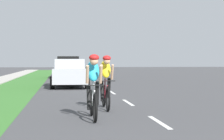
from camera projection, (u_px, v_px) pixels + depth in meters
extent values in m
plane|color=#424244|center=(99.00, 84.00, 22.25)|extent=(120.00, 120.00, 0.00)
cube|color=#38722D|center=(22.00, 85.00, 21.62)|extent=(2.50, 70.00, 0.01)
cube|color=white|center=(159.00, 122.00, 8.39)|extent=(0.12, 1.80, 0.01)
cube|color=white|center=(128.00, 102.00, 12.35)|extent=(0.12, 1.80, 0.01)
cube|color=white|center=(112.00, 92.00, 16.31)|extent=(0.12, 1.80, 0.01)
cube|color=white|center=(102.00, 86.00, 20.27)|extent=(0.12, 1.80, 0.01)
cube|color=white|center=(96.00, 82.00, 24.23)|extent=(0.12, 1.80, 0.01)
cube|color=white|center=(91.00, 79.00, 28.20)|extent=(0.12, 1.80, 0.01)
cube|color=white|center=(87.00, 77.00, 32.16)|extent=(0.12, 1.80, 0.01)
cube|color=white|center=(85.00, 75.00, 36.12)|extent=(0.12, 1.80, 0.01)
cube|color=white|center=(82.00, 74.00, 40.08)|extent=(0.12, 1.80, 0.01)
cube|color=white|center=(81.00, 73.00, 44.04)|extent=(0.12, 1.80, 0.01)
cube|color=white|center=(79.00, 72.00, 48.00)|extent=(0.12, 1.80, 0.01)
cube|color=white|center=(78.00, 71.00, 51.96)|extent=(0.12, 1.80, 0.01)
torus|color=black|center=(91.00, 103.00, 9.36)|extent=(0.06, 0.68, 0.68)
torus|color=black|center=(95.00, 108.00, 8.33)|extent=(0.06, 0.68, 0.68)
cylinder|color=silver|center=(94.00, 98.00, 8.75)|extent=(0.04, 0.59, 0.43)
cylinder|color=silver|center=(93.00, 93.00, 9.02)|extent=(0.04, 0.04, 0.55)
cylinder|color=silver|center=(93.00, 84.00, 8.79)|extent=(0.03, 0.55, 0.03)
cylinder|color=black|center=(95.00, 85.00, 8.34)|extent=(0.42, 0.02, 0.02)
ellipsoid|color=#26A5CC|center=(93.00, 71.00, 8.85)|extent=(0.30, 0.54, 0.63)
sphere|color=tan|center=(94.00, 61.00, 8.56)|extent=(0.20, 0.20, 0.20)
ellipsoid|color=red|center=(94.00, 58.00, 8.56)|extent=(0.24, 0.28, 0.16)
cylinder|color=tan|center=(87.00, 75.00, 8.55)|extent=(0.07, 0.26, 0.45)
cylinder|color=tan|center=(101.00, 74.00, 8.59)|extent=(0.07, 0.26, 0.45)
cylinder|color=black|center=(89.00, 97.00, 8.93)|extent=(0.10, 0.30, 0.60)
cylinder|color=black|center=(97.00, 93.00, 8.91)|extent=(0.10, 0.25, 0.61)
torus|color=black|center=(104.00, 96.00, 11.19)|extent=(0.06, 0.68, 0.68)
torus|color=black|center=(108.00, 99.00, 10.16)|extent=(0.06, 0.68, 0.68)
cylinder|color=maroon|center=(106.00, 92.00, 10.57)|extent=(0.04, 0.59, 0.43)
cylinder|color=maroon|center=(105.00, 88.00, 10.84)|extent=(0.04, 0.04, 0.55)
cylinder|color=maroon|center=(106.00, 80.00, 10.61)|extent=(0.03, 0.55, 0.03)
cylinder|color=black|center=(108.00, 81.00, 10.16)|extent=(0.42, 0.02, 0.02)
ellipsoid|color=yellow|center=(106.00, 69.00, 10.67)|extent=(0.30, 0.54, 0.63)
sphere|color=tan|center=(107.00, 61.00, 10.39)|extent=(0.20, 0.20, 0.20)
ellipsoid|color=red|center=(107.00, 58.00, 10.38)|extent=(0.24, 0.28, 0.16)
cylinder|color=tan|center=(101.00, 72.00, 10.37)|extent=(0.07, 0.26, 0.45)
cylinder|color=tan|center=(112.00, 72.00, 10.42)|extent=(0.07, 0.26, 0.45)
cylinder|color=black|center=(102.00, 91.00, 10.75)|extent=(0.10, 0.30, 0.60)
cylinder|color=black|center=(109.00, 88.00, 10.73)|extent=(0.10, 0.25, 0.61)
cube|color=#A5A8AD|center=(69.00, 75.00, 19.68)|extent=(1.76, 4.30, 0.76)
cube|color=#A5A8AD|center=(69.00, 64.00, 19.81)|extent=(1.55, 2.24, 0.52)
cube|color=#1E2833|center=(70.00, 64.00, 18.85)|extent=(1.44, 0.08, 0.44)
cylinder|color=black|center=(52.00, 83.00, 18.24)|extent=(0.22, 0.64, 0.64)
cylinder|color=black|center=(87.00, 82.00, 18.48)|extent=(0.22, 0.64, 0.64)
cylinder|color=black|center=(54.00, 80.00, 20.88)|extent=(0.22, 0.64, 0.64)
cylinder|color=black|center=(84.00, 80.00, 21.13)|extent=(0.22, 0.64, 0.64)
cube|color=black|center=(68.00, 68.00, 29.93)|extent=(1.90, 4.70, 1.00)
cube|color=black|center=(68.00, 60.00, 30.11)|extent=(1.71, 2.91, 0.52)
cube|color=#1E2833|center=(68.00, 61.00, 28.86)|extent=(1.56, 0.08, 0.44)
cylinder|color=black|center=(56.00, 74.00, 28.41)|extent=(0.25, 0.72, 0.72)
cylinder|color=black|center=(80.00, 74.00, 28.67)|extent=(0.25, 0.72, 0.72)
cylinder|color=black|center=(57.00, 73.00, 31.20)|extent=(0.25, 0.72, 0.72)
cylinder|color=black|center=(79.00, 73.00, 31.46)|extent=(0.25, 0.72, 0.72)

